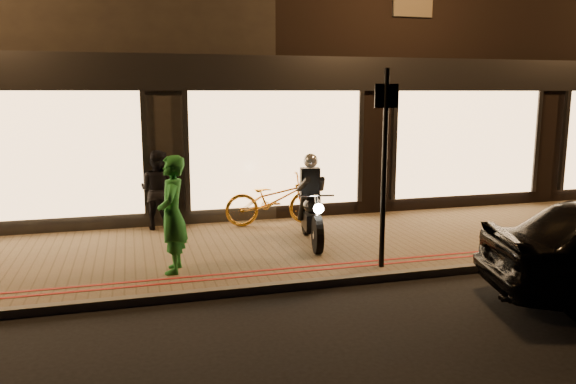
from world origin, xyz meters
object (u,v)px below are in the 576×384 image
object	(u,v)px
motorcycle	(311,209)
bicycle_gold	(274,200)
person_green	(172,214)
sign_post	(384,159)

from	to	relation	value
motorcycle	bicycle_gold	world-z (taller)	motorcycle
person_green	bicycle_gold	bearing A→B (deg)	148.91
motorcycle	person_green	size ratio (longest dim) A/B	1.10
bicycle_gold	person_green	xyz separation A→B (m)	(-2.18, -2.51, 0.36)
sign_post	bicycle_gold	world-z (taller)	sign_post
sign_post	person_green	bearing A→B (deg)	168.60
motorcycle	bicycle_gold	xyz separation A→B (m)	(-0.31, 1.50, -0.10)
motorcycle	bicycle_gold	distance (m)	1.54
person_green	sign_post	bearing A→B (deg)	88.51
motorcycle	person_green	bearing A→B (deg)	-148.58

